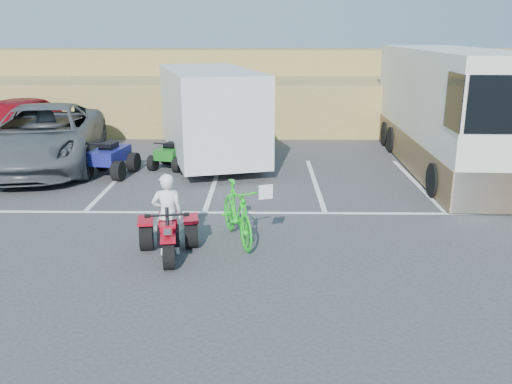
{
  "coord_description": "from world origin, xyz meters",
  "views": [
    {
      "loc": [
        1.33,
        -9.07,
        3.89
      ],
      "look_at": [
        1.18,
        0.67,
        1.0
      ],
      "focal_mm": 38.0,
      "sensor_mm": 36.0,
      "label": 1
    }
  ],
  "objects_px": {
    "rider": "(168,214)",
    "quad_atv_blue": "(111,175)",
    "red_trike_atv": "(170,257)",
    "rv_motorhome": "(447,117)",
    "cargo_trailer": "(209,112)",
    "grey_pickup": "(44,137)",
    "red_car": "(11,123)",
    "quad_atv_green": "(172,168)",
    "green_dirt_bike": "(237,213)"
  },
  "relations": [
    {
      "from": "red_trike_atv",
      "to": "rv_motorhome",
      "type": "height_order",
      "value": "rv_motorhome"
    },
    {
      "from": "red_car",
      "to": "rv_motorhome",
      "type": "distance_m",
      "value": 14.3
    },
    {
      "from": "red_trike_atv",
      "to": "cargo_trailer",
      "type": "bearing_deg",
      "value": 80.47
    },
    {
      "from": "rv_motorhome",
      "to": "quad_atv_blue",
      "type": "height_order",
      "value": "rv_motorhome"
    },
    {
      "from": "red_trike_atv",
      "to": "grey_pickup",
      "type": "bearing_deg",
      "value": 116.16
    },
    {
      "from": "quad_atv_green",
      "to": "grey_pickup",
      "type": "bearing_deg",
      "value": -166.88
    },
    {
      "from": "red_trike_atv",
      "to": "red_car",
      "type": "height_order",
      "value": "red_car"
    },
    {
      "from": "cargo_trailer",
      "to": "quad_atv_green",
      "type": "distance_m",
      "value": 2.13
    },
    {
      "from": "cargo_trailer",
      "to": "rv_motorhome",
      "type": "xyz_separation_m",
      "value": [
        7.08,
        -0.65,
        -0.05
      ]
    },
    {
      "from": "red_trike_atv",
      "to": "green_dirt_bike",
      "type": "height_order",
      "value": "green_dirt_bike"
    },
    {
      "from": "quad_atv_blue",
      "to": "red_car",
      "type": "bearing_deg",
      "value": 149.63
    },
    {
      "from": "green_dirt_bike",
      "to": "cargo_trailer",
      "type": "height_order",
      "value": "cargo_trailer"
    },
    {
      "from": "red_trike_atv",
      "to": "red_car",
      "type": "xyz_separation_m",
      "value": [
        -7.01,
        9.38,
        0.88
      ]
    },
    {
      "from": "grey_pickup",
      "to": "red_car",
      "type": "xyz_separation_m",
      "value": [
        -2.16,
        2.61,
        -0.02
      ]
    },
    {
      "from": "cargo_trailer",
      "to": "quad_atv_blue",
      "type": "bearing_deg",
      "value": -159.23
    },
    {
      "from": "rv_motorhome",
      "to": "quad_atv_green",
      "type": "height_order",
      "value": "rv_motorhome"
    },
    {
      "from": "rv_motorhome",
      "to": "grey_pickup",
      "type": "bearing_deg",
      "value": -177.32
    },
    {
      "from": "grey_pickup",
      "to": "cargo_trailer",
      "type": "relative_size",
      "value": 1.01
    },
    {
      "from": "green_dirt_bike",
      "to": "red_car",
      "type": "bearing_deg",
      "value": 115.09
    },
    {
      "from": "cargo_trailer",
      "to": "rider",
      "type": "bearing_deg",
      "value": -105.71
    },
    {
      "from": "rider",
      "to": "rv_motorhome",
      "type": "bearing_deg",
      "value": -145.48
    },
    {
      "from": "rider",
      "to": "red_car",
      "type": "xyz_separation_m",
      "value": [
        -6.98,
        9.23,
        0.13
      ]
    },
    {
      "from": "green_dirt_bike",
      "to": "cargo_trailer",
      "type": "distance_m",
      "value": 7.03
    },
    {
      "from": "grey_pickup",
      "to": "red_car",
      "type": "bearing_deg",
      "value": 119.7
    },
    {
      "from": "grey_pickup",
      "to": "rv_motorhome",
      "type": "relative_size",
      "value": 0.69
    },
    {
      "from": "grey_pickup",
      "to": "green_dirt_bike",
      "type": "bearing_deg",
      "value": -54.48
    },
    {
      "from": "red_trike_atv",
      "to": "cargo_trailer",
      "type": "relative_size",
      "value": 0.23
    },
    {
      "from": "quad_atv_blue",
      "to": "quad_atv_green",
      "type": "bearing_deg",
      "value": 38.26
    },
    {
      "from": "cargo_trailer",
      "to": "rv_motorhome",
      "type": "bearing_deg",
      "value": -20.72
    },
    {
      "from": "quad_atv_blue",
      "to": "red_trike_atv",
      "type": "bearing_deg",
      "value": -56.04
    },
    {
      "from": "red_trike_atv",
      "to": "rv_motorhome",
      "type": "xyz_separation_m",
      "value": [
        7.09,
        7.02,
        1.47
      ]
    },
    {
      "from": "green_dirt_bike",
      "to": "red_car",
      "type": "relative_size",
      "value": 0.37
    },
    {
      "from": "red_trike_atv",
      "to": "quad_atv_blue",
      "type": "bearing_deg",
      "value": 105.12
    },
    {
      "from": "rider",
      "to": "quad_atv_blue",
      "type": "height_order",
      "value": "rider"
    },
    {
      "from": "grey_pickup",
      "to": "red_car",
      "type": "distance_m",
      "value": 3.39
    },
    {
      "from": "red_trike_atv",
      "to": "green_dirt_bike",
      "type": "relative_size",
      "value": 0.77
    },
    {
      "from": "rv_motorhome",
      "to": "rider",
      "type": "bearing_deg",
      "value": -134.56
    },
    {
      "from": "red_trike_atv",
      "to": "quad_atv_green",
      "type": "bearing_deg",
      "value": 89.53
    },
    {
      "from": "rider",
      "to": "quad_atv_blue",
      "type": "xyz_separation_m",
      "value": [
        -2.6,
        5.59,
        -0.75
      ]
    },
    {
      "from": "red_car",
      "to": "rv_motorhome",
      "type": "height_order",
      "value": "rv_motorhome"
    },
    {
      "from": "rv_motorhome",
      "to": "quad_atv_green",
      "type": "xyz_separation_m",
      "value": [
        -8.14,
        -0.41,
        -1.47
      ]
    },
    {
      "from": "grey_pickup",
      "to": "quad_atv_green",
      "type": "relative_size",
      "value": 5.01
    },
    {
      "from": "red_car",
      "to": "quad_atv_green",
      "type": "relative_size",
      "value": 3.98
    },
    {
      "from": "green_dirt_bike",
      "to": "quad_atv_blue",
      "type": "distance_m",
      "value": 6.26
    },
    {
      "from": "rider",
      "to": "green_dirt_bike",
      "type": "relative_size",
      "value": 0.79
    },
    {
      "from": "red_car",
      "to": "green_dirt_bike",
      "type": "bearing_deg",
      "value": -35.38
    },
    {
      "from": "rider",
      "to": "green_dirt_bike",
      "type": "height_order",
      "value": "rider"
    },
    {
      "from": "cargo_trailer",
      "to": "green_dirt_bike",
      "type": "bearing_deg",
      "value": -95.74
    },
    {
      "from": "red_trike_atv",
      "to": "rider",
      "type": "bearing_deg",
      "value": 90.0
    },
    {
      "from": "rv_motorhome",
      "to": "quad_atv_green",
      "type": "relative_size",
      "value": 7.26
    }
  ]
}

